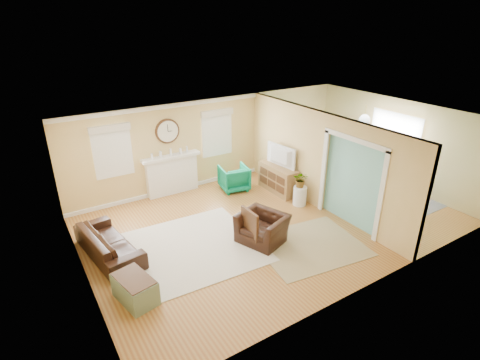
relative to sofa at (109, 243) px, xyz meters
name	(u,v)px	position (x,y,z in m)	size (l,w,h in m)	color
floor	(273,220)	(3.90, -0.69, -0.30)	(9.00, 9.00, 0.00)	#935423
wall_back	(215,141)	(3.90, 2.31, 1.00)	(9.00, 0.02, 2.60)	tan
wall_front	(376,228)	(3.90, -3.69, 1.00)	(9.00, 0.02, 2.60)	tan
wall_left	(78,224)	(-0.60, -0.69, 1.00)	(0.02, 6.00, 2.60)	tan
wall_right	(395,142)	(8.40, -0.69, 1.00)	(0.02, 6.00, 2.60)	tan
ceiling	(277,121)	(3.90, -0.69, 2.30)	(9.00, 6.00, 0.02)	white
partition	(314,156)	(5.41, -0.41, 1.06)	(0.17, 6.00, 2.60)	tan
fireplace	(172,174)	(2.40, 2.19, 0.30)	(1.70, 0.30, 1.17)	white
wall_clock	(167,131)	(2.40, 2.28, 1.55)	(0.70, 0.07, 0.70)	#4F3521
window_left	(112,148)	(0.85, 2.26, 1.36)	(1.05, 0.13, 1.42)	white
window_right	(217,130)	(3.95, 2.26, 1.36)	(1.05, 0.13, 1.42)	white
french_doors	(392,149)	(8.36, -0.69, 0.80)	(0.06, 1.70, 2.20)	white
pendant	(364,120)	(6.90, -0.69, 1.90)	(0.30, 0.30, 0.55)	gold
rug_cream	(187,249)	(1.49, -0.71, -0.29)	(3.16, 2.74, 0.02)	beige
rug_jute	(309,245)	(3.91, -2.06, -0.29)	(2.31, 1.89, 0.01)	#9E8B60
rug_grey	(371,194)	(7.23, -1.03, -0.29)	(2.58, 3.22, 0.01)	slate
sofa	(109,243)	(0.00, 0.00, 0.00)	(2.05, 0.80, 0.60)	black
eames_chair	(262,228)	(3.13, -1.30, 0.04)	(1.03, 0.90, 0.67)	black
green_chair	(234,178)	(4.04, 1.43, 0.07)	(0.78, 0.80, 0.73)	#0C653F
trunk	(135,289)	(0.03, -1.69, -0.05)	(0.69, 0.94, 0.49)	gray
credenza	(278,179)	(5.06, 0.62, 0.10)	(0.46, 1.35, 0.80)	olive
tv	(278,156)	(5.04, 0.62, 0.81)	(1.08, 0.14, 0.62)	black
garden_stool	(300,196)	(5.04, -0.39, -0.03)	(0.36, 0.36, 0.53)	white
potted_plant	(301,179)	(5.04, -0.39, 0.46)	(0.40, 0.35, 0.45)	#337F33
dining_table	(373,185)	(7.23, -1.03, 0.00)	(1.70, 0.95, 0.60)	#4F3521
dining_chair_n	(347,165)	(7.31, 0.06, 0.26)	(0.44, 0.44, 0.96)	slate
dining_chair_s	(406,193)	(7.14, -2.14, 0.24)	(0.42, 0.42, 0.92)	slate
dining_chair_w	(356,182)	(6.53, -1.00, 0.25)	(0.52, 0.52, 0.94)	white
dining_chair_e	(392,171)	(7.93, -1.08, 0.30)	(0.48, 0.48, 1.02)	slate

